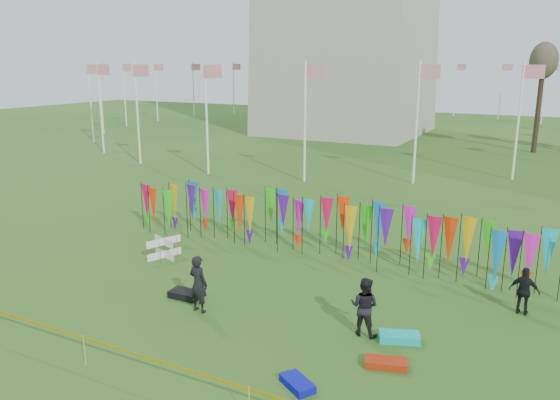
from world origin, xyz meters
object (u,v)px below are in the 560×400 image
at_px(box_kite, 164,248).
at_px(kite_bag_turquoise, 399,337).
at_px(person_left, 198,284).
at_px(kite_bag_blue, 297,384).
at_px(kite_bag_black, 185,294).
at_px(person_right, 524,291).
at_px(person_mid, 364,306).
at_px(kite_bag_red, 386,363).

relative_size(box_kite, kite_bag_turquoise, 0.76).
relative_size(box_kite, person_left, 0.46).
relative_size(person_left, kite_bag_turquoise, 1.64).
bearing_deg(person_left, kite_bag_turquoise, -164.01).
height_order(kite_bag_blue, kite_bag_black, kite_bag_black).
bearing_deg(person_right, kite_bag_turquoise, 55.02).
distance_m(box_kite, kite_bag_turquoise, 10.78).
relative_size(person_left, person_right, 1.21).
relative_size(person_left, person_mid, 1.06).
bearing_deg(kite_bag_turquoise, person_mid, -174.45).
xyz_separation_m(kite_bag_turquoise, kite_bag_black, (-7.36, -0.44, 0.01)).
xyz_separation_m(person_left, kite_bag_turquoise, (6.31, 1.08, -0.83)).
bearing_deg(person_left, kite_bag_red, -177.87).
height_order(box_kite, kite_bag_black, box_kite).
height_order(box_kite, person_mid, person_mid).
xyz_separation_m(box_kite, kite_bag_turquoise, (10.52, -2.34, -0.32)).
bearing_deg(person_left, person_mid, -163.18).
height_order(box_kite, person_left, person_left).
height_order(person_mid, kite_bag_blue, person_mid).
bearing_deg(person_right, kite_bag_black, 26.50).
distance_m(person_left, kite_bag_red, 6.45).
distance_m(box_kite, kite_bag_red, 11.28).
distance_m(person_mid, kite_bag_blue, 3.51).
relative_size(person_right, kite_bag_blue, 1.64).
bearing_deg(kite_bag_red, kite_bag_blue, -130.80).
relative_size(box_kite, person_right, 0.56).
distance_m(kite_bag_turquoise, kite_bag_black, 7.38).
height_order(person_left, kite_bag_black, person_left).
xyz_separation_m(kite_bag_turquoise, kite_bag_red, (0.07, -1.54, -0.01)).
distance_m(person_left, person_mid, 5.34).
xyz_separation_m(box_kite, person_left, (4.21, -3.42, 0.51)).
relative_size(kite_bag_turquoise, kite_bag_black, 1.11).
xyz_separation_m(person_mid, kite_bag_black, (-6.30, -0.34, -0.77)).
xyz_separation_m(box_kite, kite_bag_red, (10.58, -3.88, -0.34)).
bearing_deg(kite_bag_black, person_left, -31.16).
xyz_separation_m(person_left, person_mid, (5.25, 0.98, -0.06)).
bearing_deg(person_mid, person_left, 12.58).
bearing_deg(kite_bag_red, kite_bag_black, 171.59).
bearing_deg(box_kite, kite_bag_black, -41.41).
bearing_deg(kite_bag_blue, person_mid, 80.76).
bearing_deg(person_right, person_mid, 47.26).
distance_m(person_mid, person_right, 5.47).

